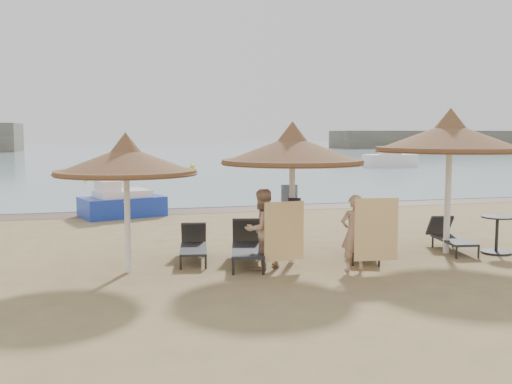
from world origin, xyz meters
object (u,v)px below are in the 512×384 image
at_px(lounger_far_right, 450,236).
at_px(side_table, 497,236).
at_px(palapa_left, 126,161).
at_px(person_right, 354,227).
at_px(palapa_center, 292,151).
at_px(lounger_far_left, 194,244).
at_px(palapa_right, 450,138).
at_px(pedal_boat, 121,203).
at_px(person_left, 262,223).
at_px(lounger_near_left, 248,244).
at_px(lounger_near_right, 363,241).

bearing_deg(lounger_far_right, side_table, -25.55).
relative_size(palapa_left, person_right, 1.57).
relative_size(palapa_center, lounger_far_left, 1.73).
height_order(palapa_center, palapa_right, palapa_right).
relative_size(palapa_right, lounger_far_right, 1.91).
distance_m(side_table, pedal_boat, 11.17).
xyz_separation_m(lounger_far_right, person_left, (-4.62, -0.63, 0.59)).
distance_m(palapa_center, lounger_near_left, 2.13).
relative_size(palapa_center, side_table, 3.52).
height_order(palapa_left, lounger_near_right, palapa_left).
height_order(palapa_left, lounger_far_left, palapa_left).
height_order(palapa_left, person_left, palapa_left).
xyz_separation_m(palapa_right, side_table, (1.07, -0.31, -2.16)).
bearing_deg(palapa_center, palapa_right, -0.11).
distance_m(palapa_center, lounger_far_left, 2.87).
xyz_separation_m(palapa_center, person_left, (-0.75, -0.38, -1.39)).
xyz_separation_m(lounger_near_right, lounger_far_right, (2.20, 0.09, -0.02)).
bearing_deg(pedal_boat, person_left, -90.35).
height_order(lounger_far_left, pedal_boat, pedal_boat).
xyz_separation_m(lounger_far_right, side_table, (0.81, -0.56, 0.06)).
bearing_deg(side_table, palapa_left, 177.60).
distance_m(lounger_far_left, lounger_near_left, 1.18).
height_order(lounger_near_right, person_right, person_right).
bearing_deg(lounger_near_left, palapa_right, 10.46).
distance_m(lounger_near_right, person_left, 2.54).
distance_m(palapa_left, pedal_boat, 7.77).
xyz_separation_m(palapa_center, lounger_near_left, (-0.88, 0.22, -1.93)).
relative_size(lounger_near_right, person_right, 1.05).
height_order(lounger_far_left, person_right, person_right).
height_order(lounger_far_right, person_right, person_right).
bearing_deg(palapa_left, lounger_near_right, 1.58).
bearing_deg(palapa_right, lounger_near_left, 177.07).
relative_size(palapa_left, lounger_near_right, 1.50).
height_order(palapa_right, person_left, palapa_right).
distance_m(lounger_near_left, person_left, 0.82).
xyz_separation_m(palapa_left, lounger_far_left, (1.38, 0.77, -1.81)).
bearing_deg(palapa_left, palapa_center, -0.38).
relative_size(lounger_far_left, person_left, 0.92).
distance_m(palapa_right, lounger_near_left, 5.00).
bearing_deg(palapa_left, person_left, -9.00).
xyz_separation_m(side_table, pedal_boat, (-7.87, 7.92, 0.04)).
xyz_separation_m(lounger_near_right, side_table, (3.01, -0.47, 0.05)).
distance_m(palapa_center, lounger_far_right, 4.35).
bearing_deg(lounger_far_left, person_left, -36.00).
distance_m(palapa_right, lounger_far_left, 6.01).
relative_size(lounger_far_left, lounger_near_right, 0.94).
bearing_deg(lounger_far_left, lounger_far_right, 3.88).
bearing_deg(palapa_right, lounger_far_right, 45.15).
distance_m(lounger_far_left, lounger_near_right, 3.64).
distance_m(palapa_left, person_right, 4.52).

